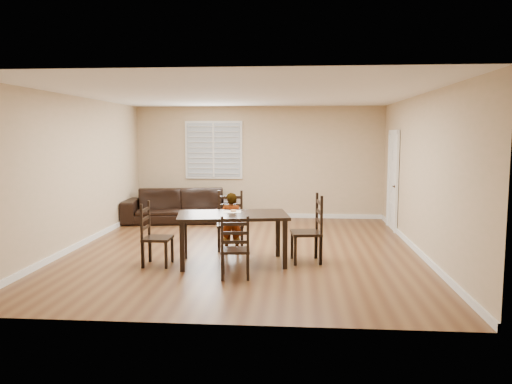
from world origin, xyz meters
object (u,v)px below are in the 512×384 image
chair_right (314,231)px  child (231,224)px  chair_near (230,222)px  sofa (180,206)px  chair_far (235,251)px  chair_left (150,237)px  dining_table (233,219)px  donut (233,210)px

chair_right → child: chair_right is taller
chair_near → sofa: (-1.51, 2.58, -0.09)m
chair_far → sofa: 4.87m
chair_left → child: (1.16, 0.80, 0.08)m
chair_far → chair_right: 1.57m
dining_table → donut: 0.22m
donut → chair_near: bearing=100.8°
chair_left → sofa: (-0.42, 3.84, -0.07)m
chair_left → donut: (1.26, 0.39, 0.37)m
chair_left → chair_near: bearing=-41.0°
dining_table → child: size_ratio=1.73×
chair_far → child: child is taller
dining_table → chair_right: (1.28, 0.21, -0.21)m
dining_table → chair_left: (-1.27, -0.20, -0.26)m
chair_far → chair_right: size_ratio=0.84×
dining_table → sofa: bearing=105.1°
chair_right → chair_far: bearing=-53.6°
chair_left → sofa: chair_left is taller
chair_far → chair_right: (1.13, 1.08, 0.08)m
chair_far → donut: (-0.15, 1.06, 0.40)m
chair_left → chair_right: (2.54, 0.41, 0.05)m
chair_right → child: 1.44m
dining_table → child: child is taller
chair_far → child: 1.50m
chair_far → dining_table: bearing=-87.1°
chair_left → chair_right: chair_right is taller
chair_near → donut: (0.17, -0.87, 0.35)m
chair_far → sofa: size_ratio=0.35×
chair_right → donut: 1.33m
chair_far → donut: chair_far is taller
dining_table → chair_left: bearing=179.1°
chair_near → child: bearing=-88.3°
dining_table → sofa: size_ratio=0.70×
donut → sofa: size_ratio=0.04×
chair_left → chair_far: bearing=-115.7°
chair_near → chair_right: chair_right is taller
child → donut: bearing=96.2°
child → donut: child is taller
dining_table → chair_left: 1.31m
chair_left → dining_table: bearing=-81.3°
chair_right → donut: bearing=-96.3°
chair_near → child: (0.07, -0.46, 0.06)m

